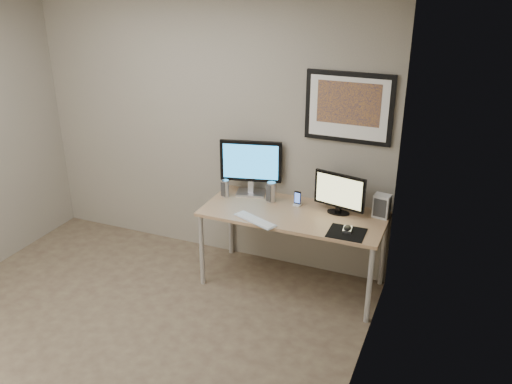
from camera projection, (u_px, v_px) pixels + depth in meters
floor at (114, 344)px, 4.23m from camera, size 3.60×3.60×0.00m
room at (128, 126)px, 3.96m from camera, size 3.60×3.60×3.60m
desk at (293, 219)px, 4.76m from camera, size 1.60×0.70×0.73m
framed_art at (349, 108)px, 4.54m from camera, size 0.75×0.04×0.60m
monitor_large at (251, 165)px, 4.99m from camera, size 0.57×0.24×0.52m
monitor_tv at (340, 193)px, 4.64m from camera, size 0.46×0.15×0.37m
speaker_left at (225, 188)px, 5.02m from camera, size 0.08×0.08×0.16m
speaker_right at (271, 192)px, 4.91m from camera, size 0.10×0.10×0.19m
phone_dock at (298, 198)px, 4.84m from camera, size 0.07×0.07×0.14m
keyboard at (255, 220)px, 4.58m from camera, size 0.43×0.27×0.01m
mousepad at (347, 233)px, 4.38m from camera, size 0.30×0.27×0.00m
mouse at (347, 228)px, 4.40m from camera, size 0.07×0.12×0.04m
fan_unit at (382, 206)px, 4.61m from camera, size 0.15×0.12×0.21m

